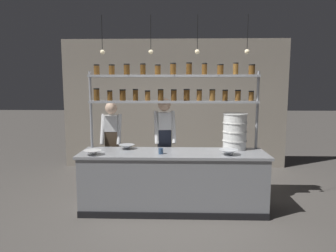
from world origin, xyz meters
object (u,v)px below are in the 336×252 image
object	(u,v)px
prep_bowl_center_back	(127,147)
chef_center	(164,140)
prep_bowl_near_left	(229,152)
chef_left	(112,142)
serving_cup_front	(161,151)
container_stack	(235,131)
spice_shelf_unit	(173,91)
prep_bowl_center_front	(93,153)

from	to	relation	value
prep_bowl_center_back	chef_center	bearing A→B (deg)	29.07
prep_bowl_near_left	prep_bowl_center_back	size ratio (longest dim) A/B	1.08
chef_left	chef_center	size ratio (longest dim) A/B	0.96
prep_bowl_near_left	prep_bowl_center_back	world-z (taller)	prep_bowl_near_left
chef_center	serving_cup_front	bearing A→B (deg)	-101.68
container_stack	serving_cup_front	distance (m)	1.26
chef_left	prep_bowl_near_left	bearing A→B (deg)	-23.35
spice_shelf_unit	container_stack	size ratio (longest dim) A/B	4.77
chef_center	prep_bowl_center_front	world-z (taller)	chef_center
prep_bowl_near_left	chef_left	bearing A→B (deg)	157.14
chef_left	chef_center	bearing A→B (deg)	-6.94
spice_shelf_unit	prep_bowl_near_left	xyz separation A→B (m)	(0.83, -0.49, -0.89)
prep_bowl_center_back	serving_cup_front	size ratio (longest dim) A/B	2.93
chef_left	container_stack	distance (m)	2.13
chef_left	container_stack	bearing A→B (deg)	-10.93
prep_bowl_center_back	serving_cup_front	bearing A→B (deg)	-31.34
chef_center	serving_cup_front	size ratio (longest dim) A/B	19.58
spice_shelf_unit	container_stack	world-z (taller)	spice_shelf_unit
container_stack	prep_bowl_center_back	bearing A→B (deg)	-178.18
spice_shelf_unit	serving_cup_front	bearing A→B (deg)	-110.71
chef_left	prep_bowl_center_back	bearing A→B (deg)	-53.09
container_stack	chef_center	bearing A→B (deg)	166.39
serving_cup_front	container_stack	bearing A→B (deg)	19.04
spice_shelf_unit	prep_bowl_center_front	size ratio (longest dim) A/B	10.55
chef_center	container_stack	xyz separation A→B (m)	(1.15, -0.28, 0.20)
prep_bowl_center_front	prep_bowl_center_back	distance (m)	0.62
serving_cup_front	chef_left	bearing A→B (deg)	139.08
prep_bowl_center_front	prep_bowl_center_back	bearing A→B (deg)	45.69
chef_center	serving_cup_front	xyz separation A→B (m)	(-0.03, -0.68, -0.04)
chef_center	container_stack	distance (m)	1.20
chef_left	chef_center	xyz separation A→B (m)	(0.93, -0.11, 0.05)
chef_left	prep_bowl_center_front	size ratio (longest dim) A/B	6.36
prep_bowl_center_front	container_stack	bearing A→B (deg)	12.89
spice_shelf_unit	prep_bowl_center_front	world-z (taller)	spice_shelf_unit
prep_bowl_near_left	spice_shelf_unit	bearing A→B (deg)	149.63
chef_left	serving_cup_front	distance (m)	1.20
spice_shelf_unit	chef_center	world-z (taller)	spice_shelf_unit
chef_left	chef_center	distance (m)	0.94
spice_shelf_unit	serving_cup_front	xyz separation A→B (m)	(-0.18, -0.47, -0.89)
prep_bowl_near_left	serving_cup_front	size ratio (longest dim) A/B	3.17
chef_left	spice_shelf_unit	bearing A→B (deg)	-16.98
chef_left	prep_bowl_center_front	xyz separation A→B (m)	(-0.10, -0.88, 0.00)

